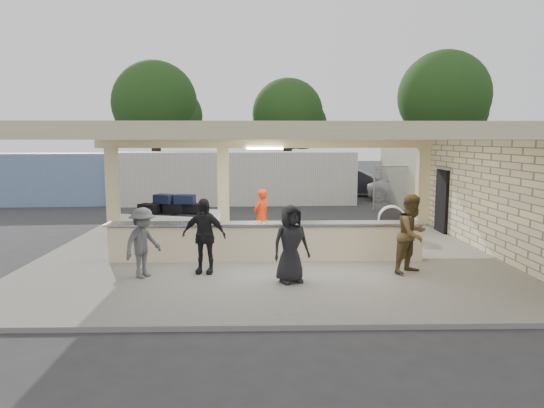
{
  "coord_description": "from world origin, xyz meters",
  "views": [
    {
      "loc": [
        -0.13,
        -12.8,
        3.21
      ],
      "look_at": [
        0.18,
        1.0,
        1.36
      ],
      "focal_mm": 32.0,
      "sensor_mm": 36.0,
      "label": 1
    }
  ],
  "objects_px": {
    "baggage_handler": "(261,216)",
    "car_dark": "(354,182)",
    "car_white_a": "(414,189)",
    "car_white_b": "(475,186)",
    "luggage_cart": "(171,217)",
    "container_white": "(234,178)",
    "container_blue": "(63,179)",
    "passenger_d": "(291,244)",
    "passenger_b": "(204,236)",
    "passenger_c": "(143,243)",
    "baggage_counter": "(266,241)",
    "passenger_a": "(412,234)",
    "drum_fan": "(392,220)"
  },
  "relations": [
    {
      "from": "baggage_handler",
      "to": "container_white",
      "type": "relative_size",
      "value": 0.14
    },
    {
      "from": "passenger_a",
      "to": "car_dark",
      "type": "xyz_separation_m",
      "value": [
        1.81,
        16.43,
        -0.25
      ]
    },
    {
      "from": "passenger_c",
      "to": "car_dark",
      "type": "xyz_separation_m",
      "value": [
        8.0,
        16.66,
        -0.12
      ]
    },
    {
      "from": "container_blue",
      "to": "car_white_b",
      "type": "bearing_deg",
      "value": 1.8
    },
    {
      "from": "baggage_handler",
      "to": "container_white",
      "type": "distance_m",
      "value": 10.08
    },
    {
      "from": "passenger_b",
      "to": "passenger_a",
      "type": "bearing_deg",
      "value": 7.59
    },
    {
      "from": "car_white_a",
      "to": "car_dark",
      "type": "relative_size",
      "value": 0.97
    },
    {
      "from": "baggage_counter",
      "to": "passenger_d",
      "type": "distance_m",
      "value": 2.09
    },
    {
      "from": "passenger_a",
      "to": "container_white",
      "type": "distance_m",
      "value": 14.14
    },
    {
      "from": "car_dark",
      "to": "drum_fan",
      "type": "bearing_deg",
      "value": -171.97
    },
    {
      "from": "baggage_counter",
      "to": "container_blue",
      "type": "xyz_separation_m",
      "value": [
        -9.99,
        11.99,
        0.68
      ]
    },
    {
      "from": "baggage_handler",
      "to": "baggage_counter",
      "type": "bearing_deg",
      "value": 46.1
    },
    {
      "from": "passenger_c",
      "to": "container_white",
      "type": "bearing_deg",
      "value": 25.3
    },
    {
      "from": "passenger_b",
      "to": "passenger_d",
      "type": "bearing_deg",
      "value": -12.88
    },
    {
      "from": "luggage_cart",
      "to": "passenger_d",
      "type": "bearing_deg",
      "value": -34.13
    },
    {
      "from": "passenger_b",
      "to": "container_white",
      "type": "height_order",
      "value": "container_white"
    },
    {
      "from": "luggage_cart",
      "to": "container_blue",
      "type": "distance_m",
      "value": 12.23
    },
    {
      "from": "drum_fan",
      "to": "car_white_a",
      "type": "relative_size",
      "value": 0.22
    },
    {
      "from": "baggage_handler",
      "to": "car_white_b",
      "type": "xyz_separation_m",
      "value": [
        11.81,
        12.11,
        -0.27
      ]
    },
    {
      "from": "drum_fan",
      "to": "container_blue",
      "type": "bearing_deg",
      "value": 160.33
    },
    {
      "from": "passenger_d",
      "to": "car_white_b",
      "type": "distance_m",
      "value": 19.59
    },
    {
      "from": "passenger_a",
      "to": "container_white",
      "type": "xyz_separation_m",
      "value": [
        -4.85,
        13.28,
        0.27
      ]
    },
    {
      "from": "baggage_handler",
      "to": "car_dark",
      "type": "relative_size",
      "value": 0.35
    },
    {
      "from": "luggage_cart",
      "to": "passenger_d",
      "type": "distance_m",
      "value": 5.27
    },
    {
      "from": "passenger_d",
      "to": "container_blue",
      "type": "distance_m",
      "value": 17.49
    },
    {
      "from": "drum_fan",
      "to": "passenger_b",
      "type": "bearing_deg",
      "value": -129.78
    },
    {
      "from": "car_white_a",
      "to": "container_blue",
      "type": "relative_size",
      "value": 0.47
    },
    {
      "from": "luggage_cart",
      "to": "container_white",
      "type": "relative_size",
      "value": 0.24
    },
    {
      "from": "passenger_b",
      "to": "baggage_counter",
      "type": "bearing_deg",
      "value": 48.35
    },
    {
      "from": "luggage_cart",
      "to": "drum_fan",
      "type": "relative_size",
      "value": 2.9
    },
    {
      "from": "luggage_cart",
      "to": "car_white_b",
      "type": "relative_size",
      "value": 0.69
    },
    {
      "from": "baggage_counter",
      "to": "passenger_d",
      "type": "relative_size",
      "value": 4.78
    },
    {
      "from": "passenger_a",
      "to": "passenger_b",
      "type": "xyz_separation_m",
      "value": [
        -4.85,
        0.1,
        -0.04
      ]
    },
    {
      "from": "passenger_b",
      "to": "passenger_c",
      "type": "xyz_separation_m",
      "value": [
        -1.34,
        -0.33,
        -0.09
      ]
    },
    {
      "from": "passenger_b",
      "to": "container_blue",
      "type": "distance_m",
      "value": 15.72
    },
    {
      "from": "baggage_counter",
      "to": "drum_fan",
      "type": "distance_m",
      "value": 5.12
    },
    {
      "from": "baggage_counter",
      "to": "container_white",
      "type": "distance_m",
      "value": 12.08
    },
    {
      "from": "passenger_a",
      "to": "passenger_d",
      "type": "distance_m",
      "value": 2.95
    },
    {
      "from": "passenger_b",
      "to": "car_white_b",
      "type": "relative_size",
      "value": 0.43
    },
    {
      "from": "baggage_counter",
      "to": "container_blue",
      "type": "distance_m",
      "value": 15.62
    },
    {
      "from": "baggage_handler",
      "to": "container_white",
      "type": "xyz_separation_m",
      "value": [
        -1.34,
        9.99,
        0.37
      ]
    },
    {
      "from": "car_white_a",
      "to": "car_white_b",
      "type": "relative_size",
      "value": 1.1
    },
    {
      "from": "baggage_handler",
      "to": "passenger_a",
      "type": "relative_size",
      "value": 0.89
    },
    {
      "from": "car_white_a",
      "to": "container_blue",
      "type": "bearing_deg",
      "value": 116.57
    },
    {
      "from": "passenger_c",
      "to": "car_dark",
      "type": "bearing_deg",
      "value": 5.32
    },
    {
      "from": "baggage_counter",
      "to": "baggage_handler",
      "type": "distance_m",
      "value": 2.01
    },
    {
      "from": "luggage_cart",
      "to": "passenger_c",
      "type": "distance_m",
      "value": 3.62
    },
    {
      "from": "container_white",
      "to": "container_blue",
      "type": "relative_size",
      "value": 1.23
    },
    {
      "from": "car_white_a",
      "to": "car_dark",
      "type": "height_order",
      "value": "car_dark"
    },
    {
      "from": "baggage_counter",
      "to": "car_white_a",
      "type": "height_order",
      "value": "car_white_a"
    }
  ]
}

